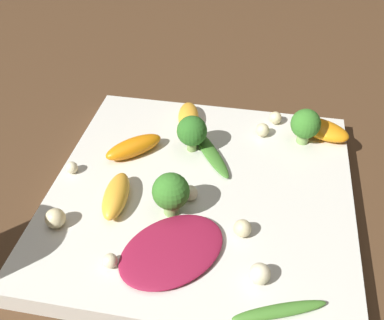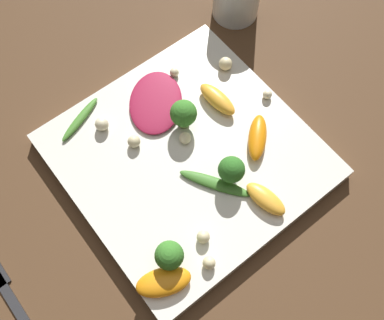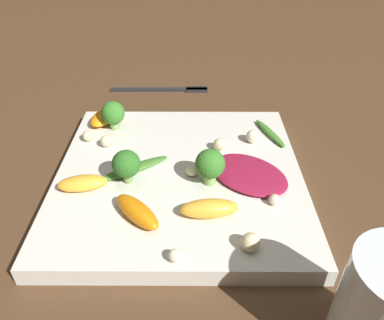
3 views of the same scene
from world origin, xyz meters
The scene contains 21 objects.
ground_plane centered at (0.00, 0.00, 0.00)m, with size 2.40×2.40×0.00m, color #4C331E.
plate centered at (0.00, 0.00, 0.01)m, with size 0.30×0.30×0.02m.
fork centered at (0.27, 0.03, 0.00)m, with size 0.02×0.18×0.01m.
radicchio_leaf_0 centered at (-0.01, -0.08, 0.03)m, with size 0.12×0.12×0.01m.
orange_segment_0 centered at (-0.03, 0.11, 0.03)m, with size 0.03×0.06×0.02m.
orange_segment_1 centered at (-0.08, -0.03, 0.03)m, with size 0.03×0.06×0.02m.
orange_segment_2 centered at (0.12, 0.11, 0.03)m, with size 0.07×0.06×0.02m.
orange_segment_3 centered at (-0.08, 0.04, 0.03)m, with size 0.06×0.06×0.02m.
broccoli_floret_0 centered at (-0.02, 0.06, 0.05)m, with size 0.03×0.03×0.04m.
broccoli_floret_1 centered at (-0.02, -0.04, 0.05)m, with size 0.04×0.04×0.05m.
broccoli_floret_2 centered at (0.10, 0.10, 0.05)m, with size 0.03×0.03×0.04m.
arugula_sprig_0 centered at (0.08, -0.13, 0.03)m, with size 0.08×0.04×0.01m.
arugula_sprig_1 centered at (0.00, 0.06, 0.03)m, with size 0.06×0.09×0.01m.
macadamia_nut_0 centered at (-0.06, -0.11, 0.03)m, with size 0.01×0.01×0.01m.
macadamia_nut_1 centered at (0.05, -0.05, 0.03)m, with size 0.02×0.02×0.02m.
macadamia_nut_2 centered at (0.07, 0.13, 0.03)m, with size 0.02×0.02×0.02m.
macadamia_nut_3 centered at (0.07, -0.10, 0.03)m, with size 0.02×0.02×0.02m.
macadamia_nut_4 centered at (-0.14, 0.00, 0.03)m, with size 0.01×0.01×0.01m.
macadamia_nut_5 centered at (-0.01, -0.02, 0.03)m, with size 0.02×0.02×0.02m.
macadamia_nut_6 centered at (0.05, 0.10, 0.03)m, with size 0.02×0.02×0.02m.
macadamia_nut_7 centered at (-0.12, -0.07, 0.03)m, with size 0.02×0.02×0.02m.
Camera 3 is at (-0.37, -0.02, 0.31)m, focal length 35.00 mm.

